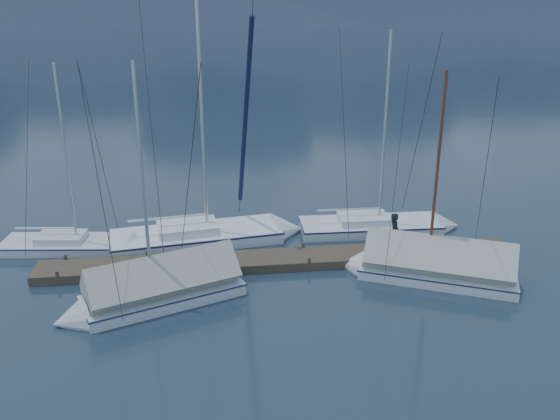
{
  "coord_description": "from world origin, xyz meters",
  "views": [
    {
      "loc": [
        -2.54,
        -18.25,
        9.77
      ],
      "look_at": [
        0.0,
        2.0,
        2.2
      ],
      "focal_mm": 38.0,
      "sensor_mm": 36.0,
      "label": 1
    }
  ],
  "objects_px": {
    "sailboat_open_mid": "(221,236)",
    "sailboat_covered_far": "(149,293)",
    "sailboat_open_right": "(390,227)",
    "sailboat_covered_near": "(424,267)",
    "person": "(394,233)",
    "sailboat_open_left": "(88,246)"
  },
  "relations": [
    {
      "from": "sailboat_open_mid",
      "to": "person",
      "type": "relative_size",
      "value": 6.7
    },
    {
      "from": "person",
      "to": "sailboat_open_left",
      "type": "bearing_deg",
      "value": 86.82
    },
    {
      "from": "sailboat_covered_far",
      "to": "person",
      "type": "distance_m",
      "value": 9.39
    },
    {
      "from": "sailboat_covered_far",
      "to": "sailboat_open_mid",
      "type": "bearing_deg",
      "value": 63.99
    },
    {
      "from": "sailboat_open_right",
      "to": "person",
      "type": "xyz_separation_m",
      "value": [
        -0.77,
        -2.93,
        0.97
      ]
    },
    {
      "from": "sailboat_open_left",
      "to": "sailboat_covered_far",
      "type": "height_order",
      "value": "sailboat_covered_far"
    },
    {
      "from": "sailboat_open_right",
      "to": "sailboat_covered_near",
      "type": "xyz_separation_m",
      "value": [
        -0.11,
        -4.51,
        0.25
      ]
    },
    {
      "from": "sailboat_open_right",
      "to": "sailboat_covered_far",
      "type": "relative_size",
      "value": 1.06
    },
    {
      "from": "sailboat_open_right",
      "to": "person",
      "type": "distance_m",
      "value": 3.18
    },
    {
      "from": "sailboat_open_mid",
      "to": "sailboat_covered_far",
      "type": "distance_m",
      "value": 5.77
    },
    {
      "from": "sailboat_open_left",
      "to": "sailboat_covered_far",
      "type": "xyz_separation_m",
      "value": [
        2.8,
        -4.87,
        0.28
      ]
    },
    {
      "from": "sailboat_open_mid",
      "to": "sailboat_covered_near",
      "type": "xyz_separation_m",
      "value": [
        7.19,
        -4.39,
        0.22
      ]
    },
    {
      "from": "sailboat_covered_near",
      "to": "sailboat_covered_far",
      "type": "height_order",
      "value": "sailboat_covered_far"
    },
    {
      "from": "sailboat_open_left",
      "to": "sailboat_covered_far",
      "type": "distance_m",
      "value": 5.62
    },
    {
      "from": "sailboat_open_mid",
      "to": "sailboat_covered_near",
      "type": "bearing_deg",
      "value": -31.39
    },
    {
      "from": "person",
      "to": "sailboat_open_right",
      "type": "bearing_deg",
      "value": -6.06
    },
    {
      "from": "sailboat_open_left",
      "to": "sailboat_covered_near",
      "type": "xyz_separation_m",
      "value": [
        12.52,
        -4.07,
        0.27
      ]
    },
    {
      "from": "sailboat_open_right",
      "to": "sailboat_covered_far",
      "type": "height_order",
      "value": "sailboat_open_right"
    },
    {
      "from": "sailboat_covered_near",
      "to": "sailboat_open_left",
      "type": "bearing_deg",
      "value": 161.97
    },
    {
      "from": "sailboat_open_mid",
      "to": "sailboat_covered_far",
      "type": "height_order",
      "value": "sailboat_open_mid"
    },
    {
      "from": "sailboat_open_mid",
      "to": "sailboat_covered_far",
      "type": "bearing_deg",
      "value": -116.01
    },
    {
      "from": "sailboat_open_left",
      "to": "sailboat_open_right",
      "type": "height_order",
      "value": "sailboat_open_right"
    }
  ]
}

